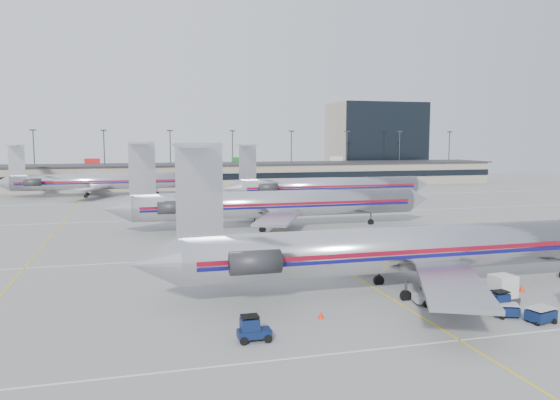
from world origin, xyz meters
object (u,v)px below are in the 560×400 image
object	(u,v)px
tug_center	(502,303)
belt_loader	(440,296)
uld_container	(503,289)
jet_foreground	(415,248)
jet_second_row	(272,204)

from	to	relation	value
tug_center	belt_loader	size ratio (longest dim) A/B	0.46
uld_container	belt_loader	bearing A→B (deg)	163.21
jet_foreground	uld_container	size ratio (longest dim) A/B	21.57
jet_foreground	belt_loader	size ratio (longest dim) A/B	10.24
tug_center	uld_container	world-z (taller)	uld_container
jet_foreground	uld_container	bearing A→B (deg)	-44.97
jet_foreground	uld_container	distance (m)	7.34
tug_center	belt_loader	bearing A→B (deg)	130.60
belt_loader	uld_container	bearing A→B (deg)	-1.75
tug_center	belt_loader	xyz separation A→B (m)	(-2.99, 3.29, -0.14)
jet_second_row	belt_loader	size ratio (longest dim) A/B	10.20
jet_second_row	tug_center	size ratio (longest dim) A/B	22.29
tug_center	jet_foreground	bearing A→B (deg)	111.15
jet_foreground	jet_second_row	bearing A→B (deg)	96.03
jet_second_row	tug_center	distance (m)	41.63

